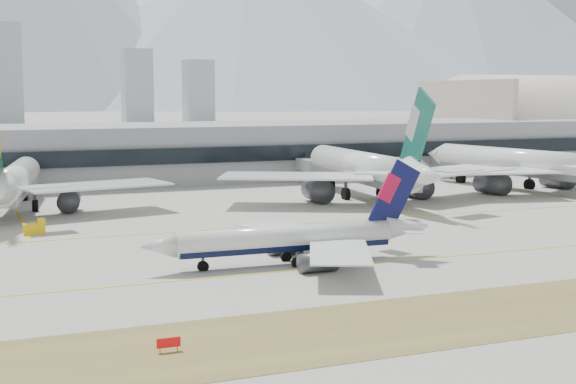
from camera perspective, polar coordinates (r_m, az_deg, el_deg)
name	(u,v)px	position (r m, az deg, el deg)	size (l,w,h in m)	color
ground	(357,257)	(116.16, 4.96, -4.60)	(3000.00, 3000.00, 0.00)	#9F9C95
taxiing_airliner	(296,239)	(110.40, 0.58, -3.37)	(42.27, 36.75, 14.21)	white
widebody_eva	(14,183)	(166.36, -18.92, 0.60)	(60.95, 60.35, 22.04)	white
widebody_cathay	(366,170)	(178.17, 5.56, 1.59)	(69.77, 68.43, 24.93)	white
widebody_china_air	(522,164)	(201.42, 16.31, 1.89)	(66.44, 65.79, 24.03)	white
terminal	(167,152)	(222.78, -8.62, 2.85)	(280.00, 43.10, 15.00)	gray
hangar	(563,157)	(314.67, 18.96, 2.39)	(91.00, 60.00, 60.00)	beige
hold_sign_left	(169,343)	(74.58, -8.49, -10.56)	(2.20, 0.15, 1.35)	red
gse_b	(35,228)	(140.46, -17.55, -2.45)	(3.55, 2.00, 2.60)	yellow
mountain_ridge	(8,2)	(1516.05, -19.32, 12.60)	(2830.00, 1120.00, 470.00)	#9EA8B7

